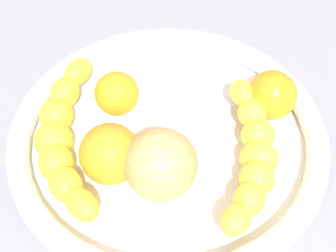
# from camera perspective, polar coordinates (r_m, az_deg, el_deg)

# --- Properties ---
(kitchen_counter) EXTENTS (1.20, 1.20, 0.03)m
(kitchen_counter) POSITION_cam_1_polar(r_m,az_deg,el_deg) (0.62, 0.00, -3.90)
(kitchen_counter) COLOR gray
(kitchen_counter) RESTS_ON ground
(fruit_bowl) EXTENTS (0.36, 0.36, 0.05)m
(fruit_bowl) POSITION_cam_1_polar(r_m,az_deg,el_deg) (0.59, 0.00, -1.68)
(fruit_bowl) COLOR white
(fruit_bowl) RESTS_ON kitchen_counter
(banana_draped_left) EXTENTS (0.13, 0.21, 0.05)m
(banana_draped_left) POSITION_cam_1_polar(r_m,az_deg,el_deg) (0.57, -11.77, -1.18)
(banana_draped_left) COLOR yellow
(banana_draped_left) RESTS_ON fruit_bowl
(banana_draped_right) EXTENTS (0.15, 0.17, 0.05)m
(banana_draped_right) POSITION_cam_1_polar(r_m,az_deg,el_deg) (0.55, 9.49, -3.20)
(banana_draped_right) COLOR yellow
(banana_draped_right) RESTS_ON fruit_bowl
(orange_front) EXTENTS (0.05, 0.05, 0.05)m
(orange_front) POSITION_cam_1_polar(r_m,az_deg,el_deg) (0.61, -5.76, 3.63)
(orange_front) COLOR orange
(orange_front) RESTS_ON fruit_bowl
(orange_mid_left) EXTENTS (0.06, 0.06, 0.06)m
(orange_mid_left) POSITION_cam_1_polar(r_m,az_deg,el_deg) (0.61, 11.55, 3.39)
(orange_mid_left) COLOR orange
(orange_mid_left) RESTS_ON fruit_bowl
(orange_mid_right) EXTENTS (0.07, 0.07, 0.07)m
(orange_mid_right) POSITION_cam_1_polar(r_m,az_deg,el_deg) (0.54, -6.67, -2.94)
(orange_mid_right) COLOR orange
(orange_mid_right) RESTS_ON fruit_bowl
(peach_blush) EXTENTS (0.08, 0.08, 0.08)m
(peach_blush) POSITION_cam_1_polar(r_m,az_deg,el_deg) (0.52, -0.82, -4.33)
(peach_blush) COLOR #F19E5D
(peach_blush) RESTS_ON fruit_bowl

